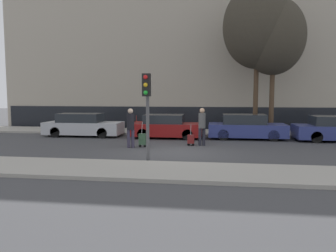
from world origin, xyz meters
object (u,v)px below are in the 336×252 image
at_px(parked_car_0, 83,125).
at_px(trolley_left, 142,139).
at_px(bare_tree_near_crossing, 257,27).
at_px(bare_tree_down_street, 274,37).
at_px(traffic_light, 147,99).
at_px(pedestrian_left, 131,125).
at_px(parked_car_1, 166,127).
at_px(pedestrian_right, 202,124).
at_px(parked_bicycle, 139,124).
at_px(parked_car_2, 246,127).
at_px(trolley_right, 191,139).

distance_m(parked_car_0, trolley_left, 5.60).
bearing_deg(bare_tree_near_crossing, bare_tree_down_street, -5.58).
height_order(trolley_left, traffic_light, traffic_light).
bearing_deg(pedestrian_left, parked_car_1, -129.32).
bearing_deg(pedestrian_right, bare_tree_near_crossing, 37.11).
bearing_deg(traffic_light, bare_tree_near_crossing, 60.96).
distance_m(pedestrian_right, traffic_light, 4.90).
height_order(parked_car_1, bare_tree_near_crossing, bare_tree_near_crossing).
relative_size(parked_car_1, pedestrian_right, 2.19).
relative_size(parked_bicycle, bare_tree_down_street, 0.22).
distance_m(parked_car_0, bare_tree_near_crossing, 11.79).
distance_m(parked_car_2, parked_bicycle, 7.20).
distance_m(parked_car_1, traffic_light, 7.10).
bearing_deg(parked_car_0, traffic_light, -52.62).
height_order(parked_car_1, bare_tree_down_street, bare_tree_down_street).
xyz_separation_m(traffic_light, parked_bicycle, (-2.56, 9.72, -1.81)).
bearing_deg(pedestrian_right, trolley_left, -179.53).
height_order(parked_car_1, pedestrian_left, pedestrian_left).
distance_m(pedestrian_left, traffic_light, 3.80).
relative_size(trolley_left, pedestrian_right, 0.65).
relative_size(trolley_left, traffic_light, 0.37).
relative_size(parked_car_2, trolley_right, 3.95).
relative_size(pedestrian_right, trolley_right, 1.71).
bearing_deg(trolley_right, pedestrian_left, -161.04).
xyz_separation_m(parked_car_0, traffic_light, (5.33, -6.97, 1.66)).
height_order(bare_tree_near_crossing, bare_tree_down_street, bare_tree_near_crossing).
relative_size(pedestrian_left, parked_bicycle, 1.03).
distance_m(trolley_left, bare_tree_down_street, 9.99).
xyz_separation_m(pedestrian_left, parked_bicycle, (-1.10, 6.45, -0.56)).
relative_size(parked_car_2, traffic_light, 1.32).
bearing_deg(bare_tree_near_crossing, pedestrian_right, -125.14).
relative_size(pedestrian_right, bare_tree_down_street, 0.23).
height_order(parked_car_2, bare_tree_down_street, bare_tree_down_street).
bearing_deg(bare_tree_near_crossing, traffic_light, -119.04).
relative_size(parked_car_1, trolley_left, 3.40).
bearing_deg(trolley_left, trolley_right, 18.31).
relative_size(parked_car_0, bare_tree_down_street, 0.57).
bearing_deg(trolley_right, traffic_light, -106.82).
bearing_deg(parked_car_1, bare_tree_near_crossing, 19.04).
xyz_separation_m(parked_car_0, parked_bicycle, (2.77, 2.75, -0.15)).
bearing_deg(parked_car_0, parked_car_2, 0.88).
distance_m(pedestrian_left, bare_tree_near_crossing, 9.86).
bearing_deg(bare_tree_down_street, trolley_left, -142.64).
xyz_separation_m(trolley_right, traffic_light, (-1.27, -4.22, 1.98)).
relative_size(parked_car_0, pedestrian_left, 2.48).
bearing_deg(traffic_light, parked_car_2, 59.76).
height_order(pedestrian_left, bare_tree_down_street, bare_tree_down_street).
bearing_deg(parked_car_2, pedestrian_left, -145.61).
relative_size(trolley_right, parked_bicycle, 0.60).
height_order(parked_car_2, trolley_right, parked_car_2).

